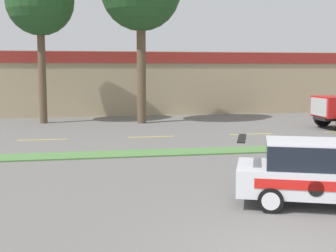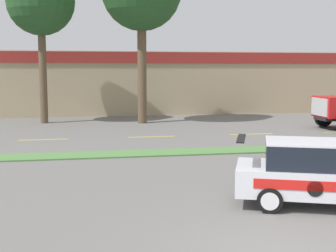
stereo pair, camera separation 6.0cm
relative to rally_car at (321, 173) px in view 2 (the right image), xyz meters
The scene contains 7 objects.
ground_plane 3.66m from the rally_car, 130.16° to the right, with size 600.00×600.00×0.00m, color slate.
grass_verge 8.38m from the rally_car, 105.98° to the left, with size 120.00×1.49×0.06m, color #517F42.
centre_line_3 15.03m from the rally_car, 121.70° to the left, with size 2.40×0.14×0.01m, color yellow.
centre_line_4 13.03m from the rally_car, 101.01° to the left, with size 2.40×0.14×0.01m, color yellow.
centre_line_5 13.12m from the rally_car, 77.13° to the left, with size 2.40×0.14×0.01m, color yellow.
rally_car is the anchor object (origin of this frame).
store_building_backdrop 29.64m from the rally_car, 85.17° to the left, with size 41.63×12.10×4.73m.
Camera 2 is at (-3.65, -8.02, 3.49)m, focal length 50.00 mm.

